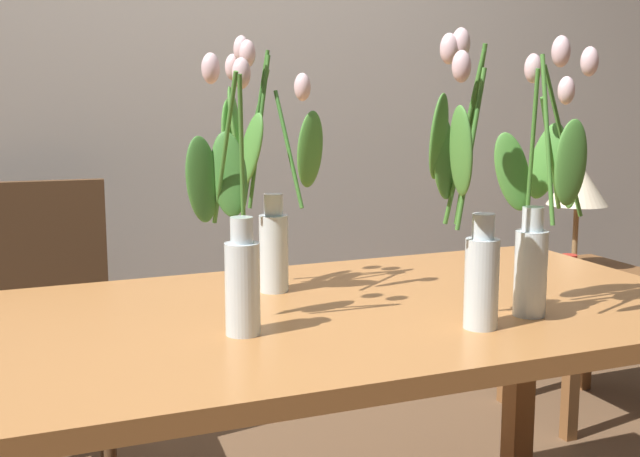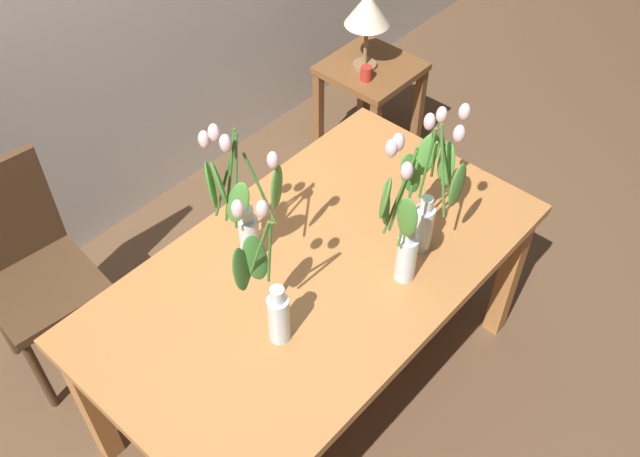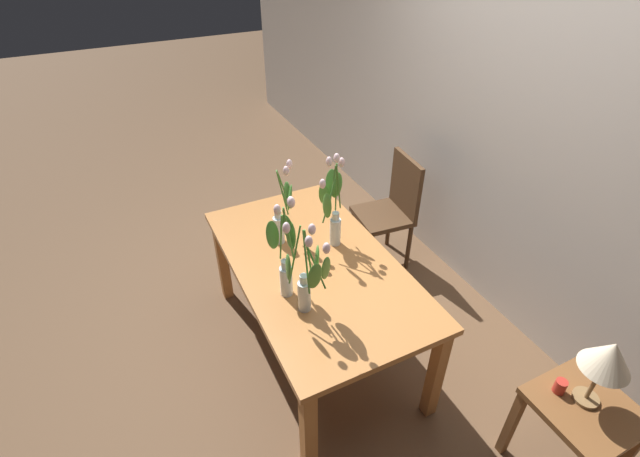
% 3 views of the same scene
% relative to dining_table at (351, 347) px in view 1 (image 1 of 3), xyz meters
% --- Properties ---
extents(room_wall_rear, '(9.00, 0.10, 2.70)m').
position_rel_dining_table_xyz_m(room_wall_rear, '(0.00, 1.42, 0.70)').
color(room_wall_rear, beige).
rests_on(room_wall_rear, ground).
extents(dining_table, '(1.60, 0.90, 0.74)m').
position_rel_dining_table_xyz_m(dining_table, '(0.00, 0.00, 0.00)').
color(dining_table, '#B7753D').
rests_on(dining_table, ground).
extents(tulip_vase_0, '(0.13, 0.15, 0.54)m').
position_rel_dining_table_xyz_m(tulip_vase_0, '(-0.29, -0.08, 0.27)').
color(tulip_vase_0, silver).
rests_on(tulip_vase_0, dining_table).
extents(tulip_vase_1, '(0.22, 0.21, 0.59)m').
position_rel_dining_table_xyz_m(tulip_vase_1, '(-0.13, 0.19, 0.34)').
color(tulip_vase_1, silver).
rests_on(tulip_vase_1, dining_table).
extents(tulip_vase_2, '(0.14, 0.16, 0.59)m').
position_rel_dining_table_xyz_m(tulip_vase_2, '(0.14, -0.23, 0.32)').
color(tulip_vase_2, silver).
rests_on(tulip_vase_2, dining_table).
extents(tulip_vase_3, '(0.19, 0.22, 0.57)m').
position_rel_dining_table_xyz_m(tulip_vase_3, '(0.34, -0.20, 0.32)').
color(tulip_vase_3, silver).
rests_on(tulip_vase_3, dining_table).
extents(dining_chair, '(0.44, 0.44, 0.93)m').
position_rel_dining_table_xyz_m(dining_chair, '(-0.58, 0.96, -0.12)').
color(dining_chair, '#4C331E').
rests_on(dining_chair, ground).
extents(side_table, '(0.44, 0.44, 0.55)m').
position_rel_dining_table_xyz_m(side_table, '(1.31, 0.80, -0.22)').
color(side_table, brown).
rests_on(side_table, ground).
extents(table_lamp, '(0.22, 0.22, 0.40)m').
position_rel_dining_table_xyz_m(table_lamp, '(1.28, 0.82, 0.21)').
color(table_lamp, olive).
rests_on(table_lamp, side_table).
extents(pillar_candle, '(0.06, 0.06, 0.07)m').
position_rel_dining_table_xyz_m(pillar_candle, '(1.19, 0.74, -0.06)').
color(pillar_candle, '#B72D23').
rests_on(pillar_candle, side_table).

